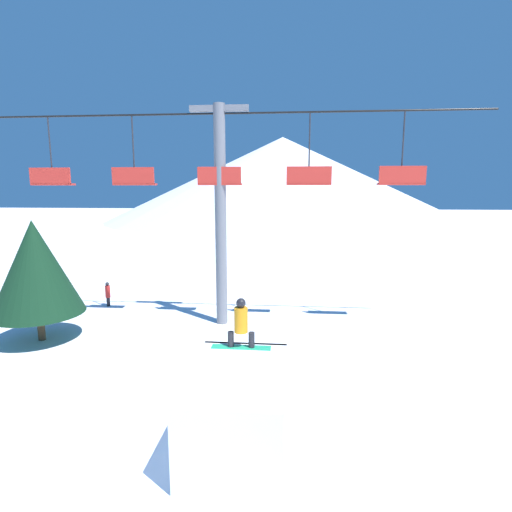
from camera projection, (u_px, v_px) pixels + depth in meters
The scene contains 7 objects.
ground_plane at pixel (196, 461), 8.62m from camera, with size 220.00×220.00×0.00m, color white.
mountain_ridge at pixel (282, 179), 76.59m from camera, with size 65.67×65.67×15.47m.
snow_ramp at pixel (237, 409), 9.00m from camera, with size 2.15×3.28×1.84m.
snowboarder at pixel (241, 324), 10.00m from camera, with size 1.51×0.34×1.30m.
chairlift at pixel (220, 198), 16.62m from camera, with size 21.46×0.48×9.21m.
pine_tree_near at pixel (36, 268), 15.09m from camera, with size 3.36×3.36×4.68m.
distant_skier at pixel (108, 293), 19.93m from camera, with size 0.24×0.24×1.23m.
Camera 1 is at (2.00, -7.61, 5.82)m, focal length 28.00 mm.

